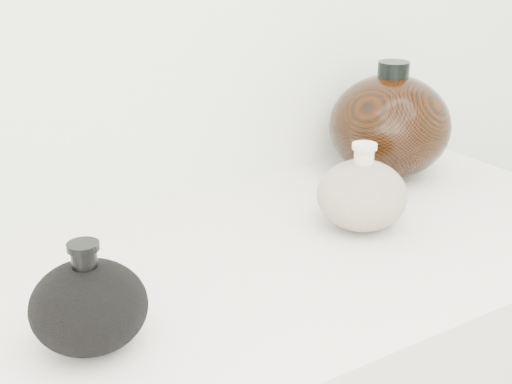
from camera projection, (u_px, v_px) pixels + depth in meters
black_gourd_vase at (89, 306)px, 0.70m from camera, size 0.14×0.14×0.12m
cream_gourd_vase at (362, 194)px, 0.97m from camera, size 0.16×0.16×0.12m
right_round_pot at (390, 126)px, 1.16m from camera, size 0.26×0.26×0.19m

